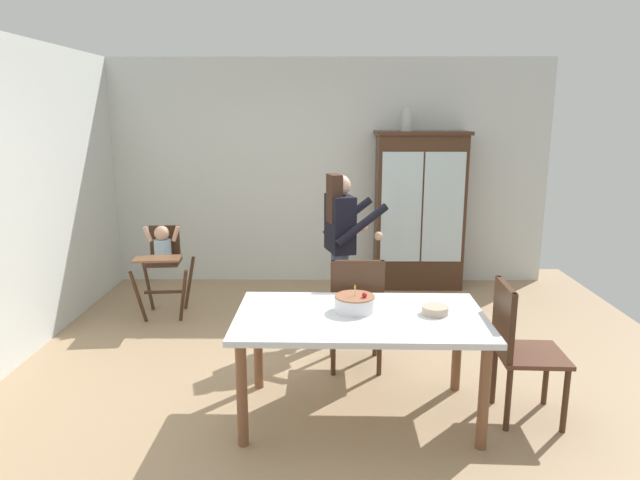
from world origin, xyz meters
name	(u,v)px	position (x,y,z in m)	size (l,w,h in m)	color
ground_plane	(329,373)	(0.00, 0.00, 0.00)	(6.24, 6.24, 0.00)	tan
wall_back	(328,173)	(0.00, 2.63, 1.35)	(5.32, 0.06, 2.70)	silver
china_cabinet	(419,210)	(1.08, 2.37, 0.94)	(1.08, 0.48, 1.86)	#422819
ceramic_vase	(407,120)	(0.90, 2.37, 1.98)	(0.13, 0.13, 0.27)	#B2B7B2
high_chair_with_toddler	(163,254)	(-1.69, 1.33, 0.65)	(0.62, 0.72, 0.95)	#422819
adult_person	(341,235)	(0.11, 0.81, 0.97)	(0.60, 0.59, 1.53)	#3D4C6B
dining_table	(360,327)	(0.20, -0.65, 0.65)	(1.70, 0.98, 0.74)	silver
birthday_cake	(355,303)	(0.17, -0.57, 0.79)	(0.28, 0.28, 0.19)	white
serving_bowl	(435,310)	(0.71, -0.63, 0.77)	(0.18, 0.18, 0.06)	#C6AD93
dining_chair_far_side	(356,306)	(0.21, 0.05, 0.56)	(0.44, 0.44, 0.96)	#422819
dining_chair_right_end	(517,342)	(1.26, -0.66, 0.56)	(0.46, 0.46, 0.96)	#422819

